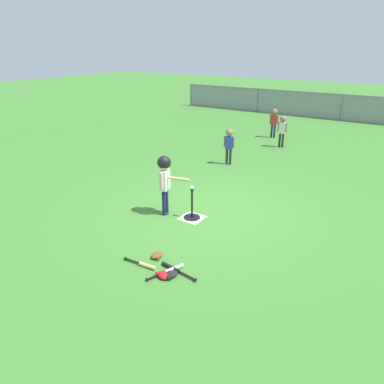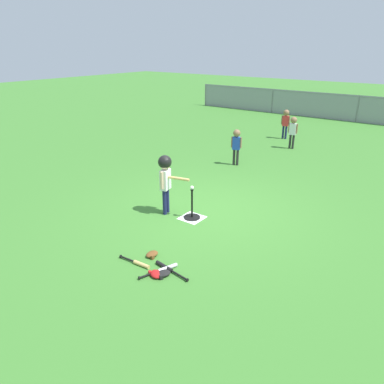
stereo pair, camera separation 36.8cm
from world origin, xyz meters
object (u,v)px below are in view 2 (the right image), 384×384
object	(u,v)px
fielder_deep_right	(293,128)
glove_near_bats	(163,274)
glove_by_plate	(156,274)
spare_bat_silver	(164,269)
spare_bat_black	(167,268)
glove_tossed_aside	(152,254)
baseball_on_tee	(192,188)
fielder_near_right	(236,142)
spare_bat_wood	(138,263)
batter_child	(165,173)
fielder_deep_left	(286,120)
batting_tee	(192,214)

from	to	relation	value
fielder_deep_right	glove_near_bats	bearing A→B (deg)	-80.84
glove_by_plate	spare_bat_silver	bearing A→B (deg)	86.96
spare_bat_black	glove_tossed_aside	world-z (taller)	glove_tossed_aside
baseball_on_tee	fielder_near_right	bearing A→B (deg)	106.65
fielder_deep_right	spare_bat_wood	xyz separation A→B (m)	(0.77, -7.88, -0.64)
batter_child	glove_near_bats	distance (m)	2.31
batter_child	spare_bat_black	size ratio (longest dim) A/B	1.79
fielder_near_right	glove_near_bats	xyz separation A→B (m)	(1.84, -5.26, -0.62)
spare_bat_silver	spare_bat_wood	size ratio (longest dim) A/B	1.06
baseball_on_tee	spare_bat_silver	bearing A→B (deg)	-66.71
glove_by_plate	glove_tossed_aside	distance (m)	0.55
baseball_on_tee	spare_bat_silver	size ratio (longest dim) A/B	0.12
batter_child	fielder_deep_left	xyz separation A→B (m)	(-0.64, 7.32, -0.19)
spare_bat_wood	spare_bat_silver	bearing A→B (deg)	14.73
batter_child	fielder_deep_left	size ratio (longest dim) A/B	1.16
baseball_on_tee	glove_near_bats	size ratio (longest dim) A/B	0.28
batting_tee	fielder_deep_right	world-z (taller)	fielder_deep_right
baseball_on_tee	fielder_deep_right	size ratio (longest dim) A/B	0.07
spare_bat_black	glove_near_bats	size ratio (longest dim) A/B	2.52
fielder_deep_left	batting_tee	bearing A→B (deg)	-80.60
batter_child	glove_by_plate	distance (m)	2.32
batting_tee	spare_bat_silver	bearing A→B (deg)	-66.71
baseball_on_tee	spare_bat_black	bearing A→B (deg)	-65.35
batter_child	glove_by_plate	world-z (taller)	batter_child
batter_child	glove_by_plate	bearing A→B (deg)	-53.99
spare_bat_wood	fielder_deep_left	bearing A→B (deg)	99.48
batter_child	spare_bat_black	world-z (taller)	batter_child
baseball_on_tee	spare_bat_black	world-z (taller)	baseball_on_tee
spare_bat_black	glove_by_plate	xyz separation A→B (m)	(-0.03, -0.22, 0.01)
baseball_on_tee	spare_bat_wood	xyz separation A→B (m)	(0.31, -1.82, -0.61)
batter_child	glove_tossed_aside	size ratio (longest dim) A/B	5.47
spare_bat_black	glove_tossed_aside	xyz separation A→B (m)	(-0.44, 0.15, 0.01)
batter_child	glove_tossed_aside	world-z (taller)	batter_child
fielder_deep_left	spare_bat_black	distance (m)	9.08
batter_child	fielder_near_right	world-z (taller)	batter_child
batting_tee	batter_child	distance (m)	0.95
glove_near_bats	glove_tossed_aside	world-z (taller)	same
batting_tee	fielder_near_right	world-z (taller)	fielder_near_right
fielder_deep_left	spare_bat_silver	xyz separation A→B (m)	(1.93, -8.90, -0.64)
fielder_deep_right	glove_by_plate	world-z (taller)	fielder_deep_right
baseball_on_tee	fielder_deep_right	world-z (taller)	fielder_deep_right
spare_bat_silver	glove_tossed_aside	world-z (taller)	glove_tossed_aside
batting_tee	spare_bat_wood	xyz separation A→B (m)	(0.31, -1.82, -0.06)
fielder_deep_right	glove_tossed_aside	world-z (taller)	fielder_deep_right
fielder_deep_left	glove_tossed_aside	distance (m)	8.85
spare_bat_silver	fielder_deep_right	bearing A→B (deg)	98.74
batter_child	spare_bat_wood	world-z (taller)	batter_child
spare_bat_wood	glove_by_plate	xyz separation A→B (m)	(0.41, -0.06, 0.01)
fielder_near_right	glove_by_plate	xyz separation A→B (m)	(1.76, -5.34, -0.62)
batting_tee	glove_by_plate	bearing A→B (deg)	-68.85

